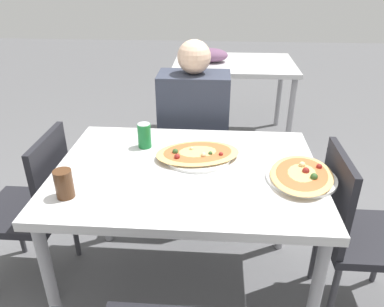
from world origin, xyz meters
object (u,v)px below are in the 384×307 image
object	(u,v)px
person_seated	(194,123)
drink_glass	(64,184)
pizza_main	(198,154)
dining_table	(187,183)
chair_side_right	(355,228)
chair_far_seated	(195,146)
chair_side_left	(35,203)
pizza_second	(302,175)
soda_can	(144,136)

from	to	relation	value
person_seated	drink_glass	size ratio (longest dim) A/B	10.31
pizza_main	drink_glass	xyz separation A→B (m)	(-0.50, -0.36, 0.04)
person_seated	drink_glass	world-z (taller)	person_seated
person_seated	dining_table	bearing A→B (deg)	91.02
chair_side_right	person_seated	size ratio (longest dim) A/B	0.72
chair_side_right	chair_far_seated	bearing A→B (deg)	-135.08
chair_side_left	drink_glass	xyz separation A→B (m)	(0.32, -0.31, 0.32)
chair_side_left	chair_side_right	bearing A→B (deg)	-93.25
chair_far_seated	drink_glass	xyz separation A→B (m)	(-0.45, -1.02, 0.32)
drink_glass	pizza_second	xyz separation A→B (m)	(0.96, 0.20, -0.04)
person_seated	pizza_main	bearing A→B (deg)	95.63
chair_side_left	chair_side_right	size ratio (longest dim) A/B	1.00
chair_far_seated	pizza_second	xyz separation A→B (m)	(0.51, -0.82, 0.28)
chair_side_right	soda_can	distance (m)	1.09
drink_glass	chair_side_left	bearing A→B (deg)	136.02
chair_side_right	drink_glass	bearing A→B (deg)	-79.80
dining_table	pizza_main	bearing A→B (deg)	68.52
chair_side_right	drink_glass	xyz separation A→B (m)	(-1.24, -0.22, 0.32)
pizza_main	person_seated	bearing A→B (deg)	95.63
pizza_main	soda_can	xyz separation A→B (m)	(-0.27, 0.10, 0.04)
chair_side_right	person_seated	distance (m)	1.07
dining_table	person_seated	world-z (taller)	person_seated
chair_side_right	pizza_main	world-z (taller)	chair_side_right
chair_far_seated	chair_side_left	size ratio (longest dim) A/B	1.00
chair_far_seated	pizza_main	size ratio (longest dim) A/B	1.94
chair_side_right	soda_can	xyz separation A→B (m)	(-1.01, 0.24, 0.33)
dining_table	pizza_second	world-z (taller)	pizza_second
drink_glass	pizza_second	distance (m)	0.98
person_seated	pizza_main	xyz separation A→B (m)	(0.05, -0.55, 0.07)
chair_side_left	drink_glass	bearing A→B (deg)	-133.98
pizza_main	dining_table	bearing A→B (deg)	-111.48
soda_can	chair_side_left	bearing A→B (deg)	-165.03
chair_side_right	drink_glass	distance (m)	1.30
soda_can	chair_far_seated	bearing A→B (deg)	68.90
pizza_second	soda_can	bearing A→B (deg)	160.00
pizza_main	pizza_second	xyz separation A→B (m)	(0.45, -0.17, 0.00)
soda_can	pizza_second	world-z (taller)	soda_can
drink_glass	pizza_second	size ratio (longest dim) A/B	0.28
chair_far_seated	soda_can	distance (m)	0.68
soda_can	drink_glass	size ratio (longest dim) A/B	1.07
person_seated	pizza_second	xyz separation A→B (m)	(0.51, -0.71, 0.07)
pizza_main	drink_glass	world-z (taller)	drink_glass
drink_glass	pizza_second	world-z (taller)	drink_glass
chair_side_right	pizza_main	distance (m)	0.81
soda_can	drink_glass	world-z (taller)	soda_can
chair_far_seated	pizza_main	world-z (taller)	chair_far_seated
chair_side_right	drink_glass	size ratio (longest dim) A/B	7.42
person_seated	soda_can	world-z (taller)	person_seated
chair_side_left	drink_glass	size ratio (longest dim) A/B	7.42
pizza_second	drink_glass	bearing A→B (deg)	-168.34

